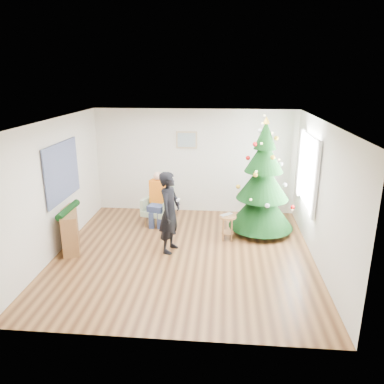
# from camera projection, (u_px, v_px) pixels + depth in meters

# --- Properties ---
(floor) EXTENTS (5.00, 5.00, 0.00)m
(floor) POSITION_uv_depth(u_px,v_px,m) (184.00, 254.00, 7.39)
(floor) COLOR brown
(floor) RESTS_ON ground
(ceiling) EXTENTS (5.00, 5.00, 0.00)m
(ceiling) POSITION_uv_depth(u_px,v_px,m) (183.00, 121.00, 6.60)
(ceiling) COLOR white
(ceiling) RESTS_ON wall_back
(wall_back) EXTENTS (5.00, 0.00, 5.00)m
(wall_back) POSITION_uv_depth(u_px,v_px,m) (195.00, 162.00, 9.37)
(wall_back) COLOR silver
(wall_back) RESTS_ON floor
(wall_front) EXTENTS (5.00, 0.00, 5.00)m
(wall_front) POSITION_uv_depth(u_px,v_px,m) (162.00, 251.00, 4.62)
(wall_front) COLOR silver
(wall_front) RESTS_ON floor
(wall_left) EXTENTS (0.00, 5.00, 5.00)m
(wall_left) POSITION_uv_depth(u_px,v_px,m) (55.00, 188.00, 7.21)
(wall_left) COLOR silver
(wall_left) RESTS_ON floor
(wall_right) EXTENTS (0.00, 5.00, 5.00)m
(wall_right) POSITION_uv_depth(u_px,v_px,m) (321.00, 195.00, 6.78)
(wall_right) COLOR silver
(wall_right) RESTS_ON floor
(window_panel) EXTENTS (0.04, 1.30, 1.40)m
(window_panel) POSITION_uv_depth(u_px,v_px,m) (309.00, 171.00, 7.67)
(window_panel) COLOR white
(window_panel) RESTS_ON wall_right
(curtains) EXTENTS (0.05, 1.75, 1.50)m
(curtains) POSITION_uv_depth(u_px,v_px,m) (307.00, 171.00, 7.68)
(curtains) COLOR white
(curtains) RESTS_ON wall_right
(christmas_tree) EXTENTS (1.42, 1.42, 2.57)m
(christmas_tree) POSITION_uv_depth(u_px,v_px,m) (263.00, 182.00, 8.09)
(christmas_tree) COLOR #3F2816
(christmas_tree) RESTS_ON floor
(stool) EXTENTS (0.36, 0.36, 0.54)m
(stool) POSITION_uv_depth(u_px,v_px,m) (227.00, 227.00, 7.97)
(stool) COLOR brown
(stool) RESTS_ON floor
(laptop) EXTENTS (0.35, 0.34, 0.02)m
(laptop) POSITION_uv_depth(u_px,v_px,m) (228.00, 215.00, 7.88)
(laptop) COLOR silver
(laptop) RESTS_ON stool
(armchair) EXTENTS (0.77, 0.75, 0.95)m
(armchair) POSITION_uv_depth(u_px,v_px,m) (159.00, 209.00, 8.82)
(armchair) COLOR #91A786
(armchair) RESTS_ON floor
(seated_person) EXTENTS (0.44, 0.58, 1.25)m
(seated_person) POSITION_uv_depth(u_px,v_px,m) (157.00, 199.00, 8.69)
(seated_person) COLOR navy
(seated_person) RESTS_ON armchair
(standing_man) EXTENTS (0.52, 0.67, 1.63)m
(standing_man) POSITION_uv_depth(u_px,v_px,m) (170.00, 212.00, 7.30)
(standing_man) COLOR black
(standing_man) RESTS_ON floor
(game_controller) EXTENTS (0.07, 0.13, 0.04)m
(game_controller) POSITION_uv_depth(u_px,v_px,m) (178.00, 200.00, 7.18)
(game_controller) COLOR white
(game_controller) RESTS_ON standing_man
(console) EXTENTS (0.65, 1.04, 0.80)m
(console) POSITION_uv_depth(u_px,v_px,m) (70.00, 229.00, 7.55)
(console) COLOR brown
(console) RESTS_ON floor
(garland) EXTENTS (0.14, 0.90, 0.14)m
(garland) POSITION_uv_depth(u_px,v_px,m) (68.00, 210.00, 7.43)
(garland) COLOR black
(garland) RESTS_ON console
(tapestry) EXTENTS (0.03, 1.50, 1.15)m
(tapestry) POSITION_uv_depth(u_px,v_px,m) (62.00, 171.00, 7.41)
(tapestry) COLOR black
(tapestry) RESTS_ON wall_left
(framed_picture) EXTENTS (0.52, 0.05, 0.42)m
(framed_picture) POSITION_uv_depth(u_px,v_px,m) (187.00, 140.00, 9.19)
(framed_picture) COLOR tan
(framed_picture) RESTS_ON wall_back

